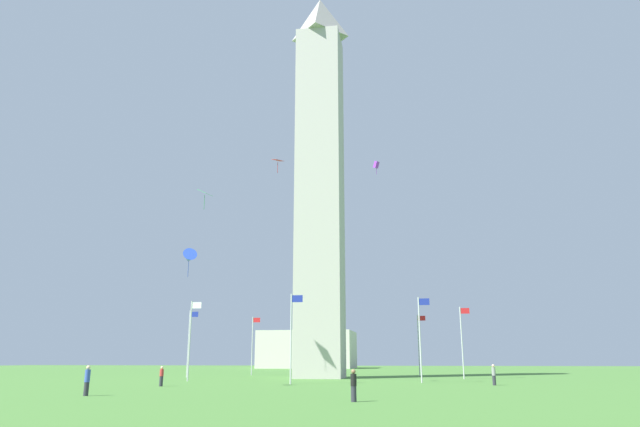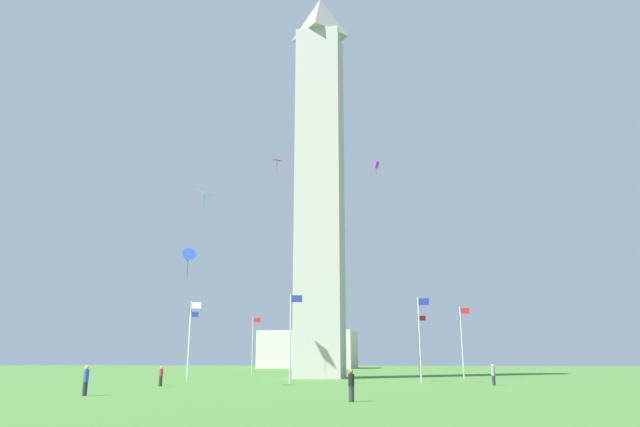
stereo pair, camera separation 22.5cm
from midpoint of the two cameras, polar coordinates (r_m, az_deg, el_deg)
ground_plane at (r=68.64m, az=-0.10°, el=-16.23°), size 260.00×260.00×0.00m
obelisk_monument at (r=72.37m, az=-0.09°, el=4.14°), size 5.54×5.54×50.41m
flagpole_n at (r=67.94m, az=14.02°, el=-12.13°), size 1.12×0.14×7.99m
flagpole_ne at (r=79.29m, az=9.84°, el=-12.61°), size 1.12×0.14×7.99m
flagpole_e at (r=84.81m, az=1.79°, el=-12.91°), size 1.12×0.14×7.99m
flagpole_se at (r=82.46m, az=-6.86°, el=-12.78°), size 1.12×0.14×7.99m
flagpole_s at (r=73.08m, az=-13.11°, el=-12.32°), size 1.12×0.14×7.99m
flagpole_sw at (r=60.57m, az=-13.00°, el=-11.96°), size 1.12×0.14×7.99m
flagpole_w at (r=52.58m, az=-2.99°, el=-11.98°), size 1.12×0.14×7.99m
flagpole_nw at (r=56.18m, az=9.95°, el=-11.95°), size 1.12×0.14×7.99m
person_blue_shirt at (r=38.77m, az=-22.53°, el=-15.26°), size 0.32×0.32×1.79m
person_gray_shirt at (r=52.28m, az=16.95°, el=-15.26°), size 0.32×0.32×1.73m
person_red_shirt at (r=50.22m, az=-15.77°, el=-15.47°), size 0.32×0.32×1.60m
person_black_shirt at (r=31.13m, az=3.18°, el=-16.89°), size 0.32×0.32×1.65m
kite_red_diamond at (r=53.97m, az=-4.39°, el=5.30°), size 1.26×1.26×1.41m
kite_blue_delta at (r=48.15m, az=-13.17°, el=-4.32°), size 1.73×1.82×2.36m
kite_green_diamond at (r=61.39m, az=-11.61°, el=2.01°), size 1.48×1.58×2.16m
kite_purple_box at (r=63.84m, az=5.57°, el=4.90°), size 0.78×0.77×1.60m
distant_building at (r=143.22m, az=-1.24°, el=-13.53°), size 22.34×16.98×8.76m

